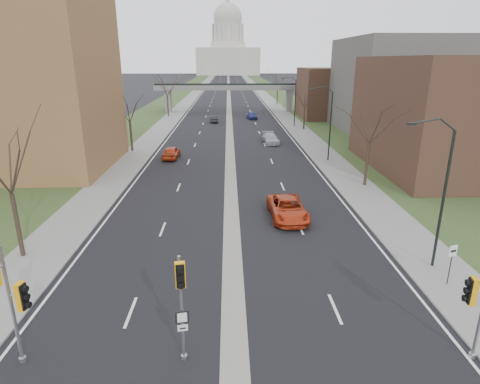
{
  "coord_description": "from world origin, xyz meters",
  "views": [
    {
      "loc": [
        -0.16,
        -14.76,
        11.69
      ],
      "look_at": [
        0.5,
        8.29,
        4.04
      ],
      "focal_mm": 30.0,
      "sensor_mm": 36.0,
      "label": 1
    }
  ],
  "objects_px": {
    "signal_pole_median": "(181,293)",
    "car_left_far": "(214,119)",
    "car_right_far": "(252,115)",
    "signal_pole_left": "(9,291)",
    "car_left_near": "(171,152)",
    "car_right_near": "(288,208)",
    "car_right_mid": "(270,138)",
    "speed_limit_sign": "(452,258)"
  },
  "relations": [
    {
      "from": "signal_pole_left",
      "to": "car_right_far",
      "type": "xyz_separation_m",
      "value": [
        13.12,
        69.65,
        -2.67
      ]
    },
    {
      "from": "signal_pole_left",
      "to": "car_right_near",
      "type": "xyz_separation_m",
      "value": [
        12.8,
        15.37,
        -2.62
      ]
    },
    {
      "from": "car_left_far",
      "to": "car_right_far",
      "type": "relative_size",
      "value": 0.9
    },
    {
      "from": "signal_pole_left",
      "to": "speed_limit_sign",
      "type": "bearing_deg",
      "value": 26.15
    },
    {
      "from": "signal_pole_median",
      "to": "car_right_near",
      "type": "distance_m",
      "value": 16.88
    },
    {
      "from": "car_right_far",
      "to": "car_right_near",
      "type": "bearing_deg",
      "value": -97.73
    },
    {
      "from": "car_right_near",
      "to": "car_right_far",
      "type": "bearing_deg",
      "value": 87.11
    },
    {
      "from": "signal_pole_left",
      "to": "signal_pole_median",
      "type": "distance_m",
      "value": 6.45
    },
    {
      "from": "signal_pole_median",
      "to": "speed_limit_sign",
      "type": "distance_m",
      "value": 14.76
    },
    {
      "from": "car_right_mid",
      "to": "car_right_far",
      "type": "bearing_deg",
      "value": 88.54
    },
    {
      "from": "car_left_far",
      "to": "car_right_far",
      "type": "bearing_deg",
      "value": -156.73
    },
    {
      "from": "car_right_near",
      "to": "car_right_mid",
      "type": "bearing_deg",
      "value": 84.27
    },
    {
      "from": "signal_pole_left",
      "to": "car_left_near",
      "type": "distance_m",
      "value": 35.54
    },
    {
      "from": "signal_pole_median",
      "to": "car_left_far",
      "type": "xyz_separation_m",
      "value": [
        -1.01,
        65.28,
        -2.63
      ]
    },
    {
      "from": "signal_pole_left",
      "to": "car_right_mid",
      "type": "height_order",
      "value": "signal_pole_left"
    },
    {
      "from": "signal_pole_median",
      "to": "car_right_near",
      "type": "height_order",
      "value": "signal_pole_median"
    },
    {
      "from": "car_left_far",
      "to": "car_right_far",
      "type": "distance_m",
      "value": 8.88
    },
    {
      "from": "car_right_mid",
      "to": "car_right_near",
      "type": "bearing_deg",
      "value": -97.56
    },
    {
      "from": "car_left_near",
      "to": "car_right_near",
      "type": "height_order",
      "value": "car_right_near"
    },
    {
      "from": "car_left_far",
      "to": "signal_pole_median",
      "type": "bearing_deg",
      "value": 84.09
    },
    {
      "from": "signal_pole_median",
      "to": "car_left_near",
      "type": "bearing_deg",
      "value": 88.25
    },
    {
      "from": "signal_pole_median",
      "to": "car_left_far",
      "type": "relative_size",
      "value": 1.21
    },
    {
      "from": "signal_pole_median",
      "to": "car_right_mid",
      "type": "bearing_deg",
      "value": 69.68
    },
    {
      "from": "car_right_far",
      "to": "car_left_far",
      "type": "bearing_deg",
      "value": -157.33
    },
    {
      "from": "signal_pole_left",
      "to": "car_right_far",
      "type": "bearing_deg",
      "value": 90.5
    },
    {
      "from": "car_right_near",
      "to": "car_right_far",
      "type": "height_order",
      "value": "car_right_near"
    },
    {
      "from": "car_right_near",
      "to": "car_right_far",
      "type": "xyz_separation_m",
      "value": [
        0.32,
        54.28,
        -0.06
      ]
    },
    {
      "from": "car_left_far",
      "to": "car_right_near",
      "type": "relative_size",
      "value": 0.68
    },
    {
      "from": "car_left_far",
      "to": "car_right_mid",
      "type": "distance_m",
      "value": 22.66
    },
    {
      "from": "car_left_far",
      "to": "car_right_mid",
      "type": "xyz_separation_m",
      "value": [
        8.98,
        -20.81,
        0.07
      ]
    },
    {
      "from": "car_left_far",
      "to": "car_right_near",
      "type": "height_order",
      "value": "car_right_near"
    },
    {
      "from": "speed_limit_sign",
      "to": "car_left_far",
      "type": "distance_m",
      "value": 61.61
    },
    {
      "from": "car_left_near",
      "to": "car_left_far",
      "type": "xyz_separation_m",
      "value": [
        4.23,
        29.79,
        -0.12
      ]
    },
    {
      "from": "car_right_near",
      "to": "car_right_far",
      "type": "relative_size",
      "value": 1.32
    },
    {
      "from": "signal_pole_median",
      "to": "car_left_near",
      "type": "xyz_separation_m",
      "value": [
        -5.24,
        35.49,
        -2.51
      ]
    },
    {
      "from": "speed_limit_sign",
      "to": "car_right_far",
      "type": "relative_size",
      "value": 0.53
    },
    {
      "from": "car_right_mid",
      "to": "car_left_far",
      "type": "bearing_deg",
      "value": 108.95
    },
    {
      "from": "signal_pole_left",
      "to": "car_left_far",
      "type": "distance_m",
      "value": 65.49
    },
    {
      "from": "signal_pole_left",
      "to": "car_left_near",
      "type": "relative_size",
      "value": 1.16
    },
    {
      "from": "signal_pole_median",
      "to": "car_right_mid",
      "type": "height_order",
      "value": "signal_pole_median"
    },
    {
      "from": "car_right_near",
      "to": "car_left_near",
      "type": "bearing_deg",
      "value": 117.5
    },
    {
      "from": "car_left_near",
      "to": "car_right_far",
      "type": "relative_size",
      "value": 1.04
    }
  ]
}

